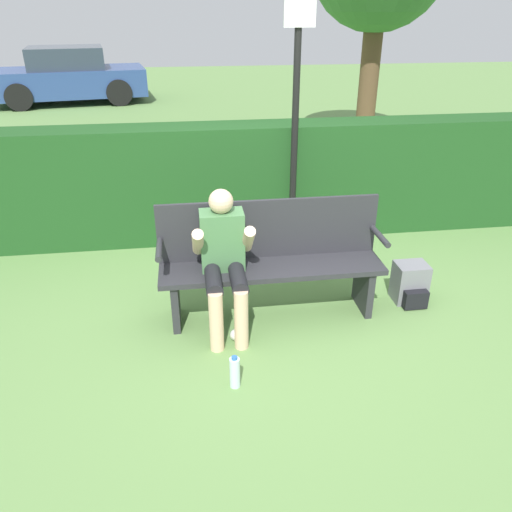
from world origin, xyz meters
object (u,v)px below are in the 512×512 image
at_px(person_seated, 224,256).
at_px(water_bottle, 235,372).
at_px(signpost, 295,119).
at_px(backpack, 410,284).
at_px(parked_car, 69,76).
at_px(park_bench, 271,258).

bearing_deg(person_seated, water_bottle, -90.14).
xyz_separation_m(water_bottle, signpost, (0.88, 2.30, 1.27)).
height_order(backpack, parked_car, parked_car).
bearing_deg(parked_car, park_bench, -81.00).
relative_size(person_seated, signpost, 0.46).
relative_size(backpack, signpost, 0.14).
distance_m(person_seated, parked_car, 11.83).
relative_size(person_seated, parked_car, 0.27).
bearing_deg(person_seated, park_bench, 21.32).
relative_size(signpost, parked_car, 0.59).
relative_size(person_seated, water_bottle, 4.47).
bearing_deg(signpost, person_seated, -120.05).
height_order(person_seated, backpack, person_seated).
xyz_separation_m(person_seated, water_bottle, (-0.00, -0.79, -0.52)).
height_order(park_bench, parked_car, parked_car).
bearing_deg(backpack, water_bottle, -151.21).
bearing_deg(backpack, parked_car, 114.03).
xyz_separation_m(park_bench, parked_car, (-3.72, 11.20, 0.18)).
xyz_separation_m(park_bench, signpost, (0.47, 1.35, 0.88)).
bearing_deg(signpost, backpack, -59.23).
height_order(person_seated, signpost, signpost).
distance_m(park_bench, backpack, 1.33).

